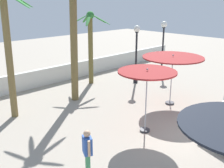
# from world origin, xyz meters

# --- Properties ---
(ground_plane) EXTENTS (56.00, 56.00, 0.00)m
(ground_plane) POSITION_xyz_m (0.00, 0.00, 0.00)
(ground_plane) COLOR #9E9384
(boundary_wall) EXTENTS (25.20, 0.30, 1.05)m
(boundary_wall) POSITION_xyz_m (0.00, 9.16, 0.52)
(boundary_wall) COLOR silver
(boundary_wall) RESTS_ON ground_plane
(patio_umbrella_1) EXTENTS (2.97, 2.97, 2.56)m
(patio_umbrella_1) POSITION_xyz_m (2.87, 1.90, 2.34)
(patio_umbrella_1) COLOR #333338
(patio_umbrella_1) RESTS_ON ground_plane
(patio_umbrella_2) EXTENTS (2.25, 2.25, 2.63)m
(patio_umbrella_2) POSITION_xyz_m (-0.37, 0.91, 2.37)
(patio_umbrella_2) COLOR #333338
(patio_umbrella_2) RESTS_ON ground_plane
(palm_tree_1) EXTENTS (2.50, 2.60, 6.18)m
(palm_tree_1) POSITION_xyz_m (-0.13, 5.79, 3.70)
(palm_tree_1) COLOR brown
(palm_tree_1) RESTS_ON ground_plane
(palm_tree_2) EXTENTS (2.33, 2.33, 5.58)m
(palm_tree_2) POSITION_xyz_m (-3.44, 5.97, 3.39)
(palm_tree_2) COLOR brown
(palm_tree_2) RESTS_ON ground_plane
(palm_tree_3) EXTENTS (2.44, 2.39, 4.44)m
(palm_tree_3) POSITION_xyz_m (2.28, 7.42, 2.78)
(palm_tree_3) COLOR brown
(palm_tree_3) RESTS_ON ground_plane
(lamp_post_0) EXTENTS (0.40, 0.40, 3.61)m
(lamp_post_0) POSITION_xyz_m (4.34, 5.50, 2.36)
(lamp_post_0) COLOR black
(lamp_post_0) RESTS_ON ground_plane
(lamp_post_2) EXTENTS (0.43, 0.43, 3.67)m
(lamp_post_2) POSITION_xyz_m (7.60, 5.82, 2.50)
(lamp_post_2) COLOR black
(lamp_post_2) RESTS_ON ground_plane
(lounge_chair_1) EXTENTS (1.06, 1.94, 0.82)m
(lounge_chair_1) POSITION_xyz_m (0.39, -1.92, 0.40)
(lounge_chair_1) COLOR #B7B7BC
(lounge_chair_1) RESTS_ON ground_plane
(guest_0) EXTENTS (0.38, 0.51, 1.52)m
(guest_0) POSITION_xyz_m (-3.84, 0.30, 0.91)
(guest_0) COLOR #3F8C59
(guest_0) RESTS_ON ground_plane
(planter) EXTENTS (0.70, 0.70, 0.85)m
(planter) POSITION_xyz_m (6.09, 5.80, 0.38)
(planter) COLOR brown
(planter) RESTS_ON ground_plane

